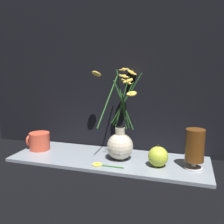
{
  "coord_description": "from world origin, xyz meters",
  "views": [
    {
      "loc": [
        0.29,
        -0.9,
        0.37
      ],
      "look_at": [
        0.01,
        0.0,
        0.2
      ],
      "focal_mm": 40.0,
      "sensor_mm": 36.0,
      "label": 1
    }
  ],
  "objects_px": {
    "vase_with_flowers": "(120,142)",
    "orange_fruit": "(158,157)",
    "yellow_mug": "(39,141)",
    "tea_glass": "(195,147)"
  },
  "relations": [
    {
      "from": "tea_glass",
      "to": "orange_fruit",
      "type": "xyz_separation_m",
      "value": [
        -0.12,
        -0.01,
        -0.05
      ]
    },
    {
      "from": "yellow_mug",
      "to": "tea_glass",
      "type": "xyz_separation_m",
      "value": [
        0.64,
        -0.03,
        0.04
      ]
    },
    {
      "from": "tea_glass",
      "to": "orange_fruit",
      "type": "distance_m",
      "value": 0.13
    },
    {
      "from": "yellow_mug",
      "to": "tea_glass",
      "type": "relative_size",
      "value": 0.68
    },
    {
      "from": "yellow_mug",
      "to": "tea_glass",
      "type": "bearing_deg",
      "value": -2.31
    },
    {
      "from": "vase_with_flowers",
      "to": "yellow_mug",
      "type": "xyz_separation_m",
      "value": [
        -0.37,
        0.01,
        -0.03
      ]
    },
    {
      "from": "vase_with_flowers",
      "to": "orange_fruit",
      "type": "bearing_deg",
      "value": -9.95
    },
    {
      "from": "yellow_mug",
      "to": "tea_glass",
      "type": "distance_m",
      "value": 0.65
    },
    {
      "from": "vase_with_flowers",
      "to": "yellow_mug",
      "type": "distance_m",
      "value": 0.37
    },
    {
      "from": "yellow_mug",
      "to": "orange_fruit",
      "type": "height_order",
      "value": "orange_fruit"
    }
  ]
}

